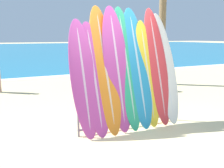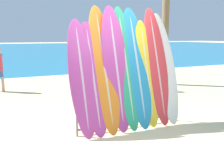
% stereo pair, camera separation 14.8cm
% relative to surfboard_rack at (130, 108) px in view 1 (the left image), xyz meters
% --- Properties ---
extents(ground_plane, '(160.00, 160.00, 0.00)m').
position_rel_surfboard_rack_xyz_m(ground_plane, '(-0.28, -0.24, -0.43)').
color(ground_plane, beige).
extents(surfboard_rack, '(2.27, 0.04, 0.77)m').
position_rel_surfboard_rack_xyz_m(surfboard_rack, '(0.00, 0.00, 0.00)').
color(surfboard_rack, slate).
rests_on(surfboard_rack, ground_plane).
extents(surfboard_slot_0, '(0.51, 0.77, 2.22)m').
position_rel_surfboard_rack_xyz_m(surfboard_slot_0, '(-0.97, 0.08, 0.68)').
color(surfboard_slot_0, '#B23D8E').
rests_on(surfboard_slot_0, ground_plane).
extents(surfboard_slot_1, '(0.53, 0.82, 2.17)m').
position_rel_surfboard_rack_xyz_m(surfboard_slot_1, '(-0.75, 0.09, 0.66)').
color(surfboard_slot_1, '#B23D8E').
rests_on(surfboard_slot_1, ground_plane).
extents(surfboard_slot_2, '(0.54, 0.97, 2.50)m').
position_rel_surfboard_rack_xyz_m(surfboard_slot_2, '(-0.49, 0.14, 0.82)').
color(surfboard_slot_2, orange).
rests_on(surfboard_slot_2, ground_plane).
extents(surfboard_slot_3, '(0.56, 0.77, 2.49)m').
position_rel_surfboard_rack_xyz_m(surfboard_slot_3, '(-0.24, 0.11, 0.82)').
color(surfboard_slot_3, '#B23D8E').
rests_on(surfboard_slot_3, ground_plane).
extents(surfboard_slot_4, '(0.48, 0.85, 2.49)m').
position_rel_surfboard_rack_xyz_m(surfboard_slot_4, '(-0.01, 0.12, 0.82)').
color(surfboard_slot_4, '#289E70').
rests_on(surfboard_slot_4, ground_plane).
extents(surfboard_slot_5, '(0.57, 0.87, 2.48)m').
position_rel_surfboard_rack_xyz_m(surfboard_slot_5, '(0.25, 0.12, 0.82)').
color(surfboard_slot_5, teal).
rests_on(surfboard_slot_5, ground_plane).
extents(surfboard_slot_6, '(0.48, 0.69, 2.22)m').
position_rel_surfboard_rack_xyz_m(surfboard_slot_6, '(0.47, 0.07, 0.68)').
color(surfboard_slot_6, yellow).
rests_on(surfboard_slot_6, ground_plane).
extents(surfboard_slot_7, '(0.51, 0.82, 2.50)m').
position_rel_surfboard_rack_xyz_m(surfboard_slot_7, '(0.74, 0.11, 0.82)').
color(surfboard_slot_7, red).
rests_on(surfboard_slot_7, ground_plane).
extents(surfboard_slot_8, '(0.54, 0.87, 2.40)m').
position_rel_surfboard_rack_xyz_m(surfboard_slot_8, '(0.96, 0.12, 0.77)').
color(surfboard_slot_8, silver).
rests_on(surfboard_slot_8, ground_plane).
extents(person_mid_beach, '(0.31, 0.27, 1.79)m').
position_rel_surfboard_rack_xyz_m(person_mid_beach, '(1.49, 5.45, 0.55)').
color(person_mid_beach, tan).
rests_on(person_mid_beach, ground_plane).
extents(person_far_left, '(0.30, 0.26, 1.79)m').
position_rel_surfboard_rack_xyz_m(person_far_left, '(2.05, 3.34, 0.55)').
color(person_far_left, '#846047').
rests_on(person_far_left, ground_plane).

